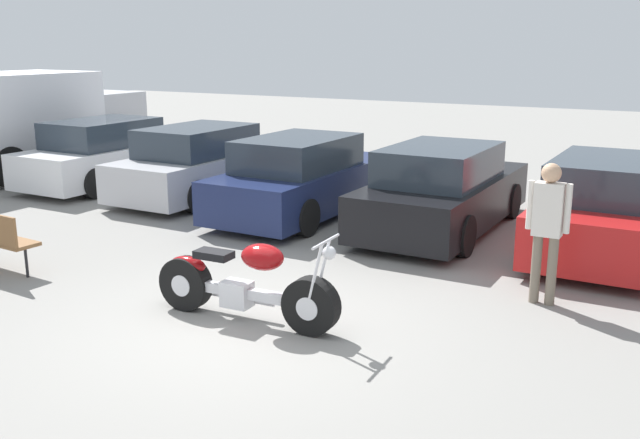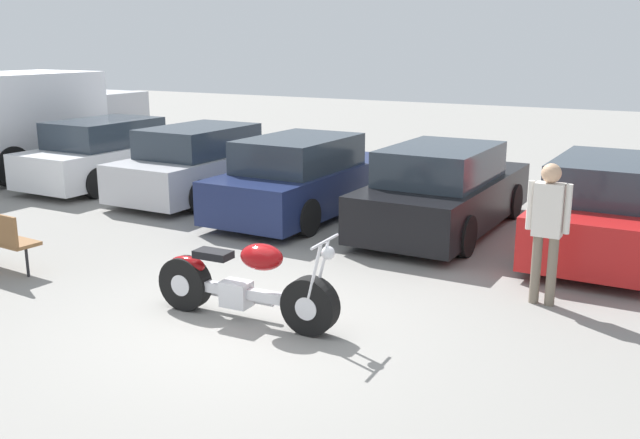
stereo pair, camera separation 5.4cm
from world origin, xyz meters
TOP-DOWN VIEW (x-y plane):
  - ground_plane at (0.00, 0.00)m, footprint 60.00×60.00m
  - motorcycle at (-0.07, 0.17)m, footprint 2.35×0.62m
  - parked_car_white at (-7.44, 5.42)m, footprint 1.83×4.44m
  - parked_car_silver at (-4.79, 5.43)m, footprint 1.83×4.44m
  - parked_car_navy at (-2.14, 5.01)m, footprint 1.83×4.44m
  - parked_car_black at (0.51, 5.19)m, footprint 1.83×4.44m
  - parked_car_red at (3.16, 5.21)m, footprint 1.83×4.44m
  - delivery_truck at (-10.24, 5.31)m, footprint 2.43×6.01m
  - person_standing at (2.81, 2.42)m, footprint 0.52×0.24m

SIDE VIEW (x-z plane):
  - ground_plane at x=0.00m, z-range 0.00..0.00m
  - motorcycle at x=-0.07m, z-range -0.11..0.99m
  - parked_car_white at x=-7.44m, z-range -0.05..1.42m
  - parked_car_silver at x=-4.79m, z-range -0.05..1.42m
  - parked_car_navy at x=-2.14m, z-range -0.05..1.42m
  - parked_car_black at x=0.51m, z-range -0.05..1.42m
  - parked_car_red at x=3.16m, z-range -0.05..1.42m
  - person_standing at x=2.81m, z-range 0.17..1.93m
  - delivery_truck at x=-10.24m, z-range 0.15..2.59m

